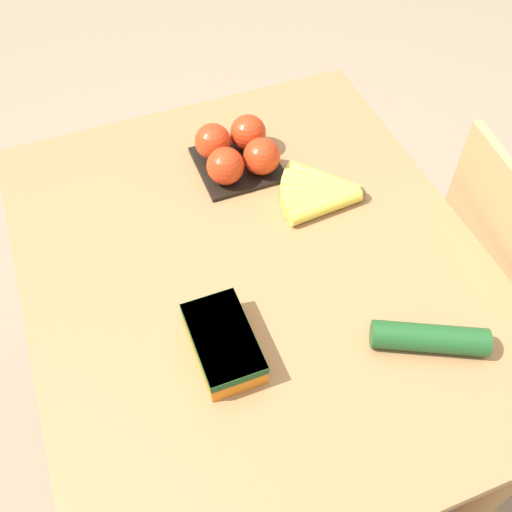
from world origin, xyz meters
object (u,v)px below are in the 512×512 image
at_px(carrot_bag, 223,342).
at_px(tomato_pack, 237,151).
at_px(chair, 512,300).
at_px(cucumber_near, 429,338).
at_px(banana_bunch, 322,193).

bearing_deg(carrot_bag, tomato_pack, 156.99).
height_order(chair, cucumber_near, chair).
relative_size(tomato_pack, carrot_bag, 1.02).
bearing_deg(chair, tomato_pack, 58.57).
bearing_deg(carrot_bag, chair, 91.82).
distance_m(banana_bunch, cucumber_near, 0.40).
bearing_deg(banana_bunch, carrot_bag, -49.21).
bearing_deg(tomato_pack, cucumber_near, 15.52).
bearing_deg(cucumber_near, chair, 110.07).
height_order(tomato_pack, cucumber_near, tomato_pack).
height_order(carrot_bag, cucumber_near, carrot_bag).
bearing_deg(tomato_pack, chair, 52.98).
height_order(banana_bunch, carrot_bag, carrot_bag).
xyz_separation_m(tomato_pack, carrot_bag, (0.44, -0.19, -0.01)).
distance_m(tomato_pack, cucumber_near, 0.58).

